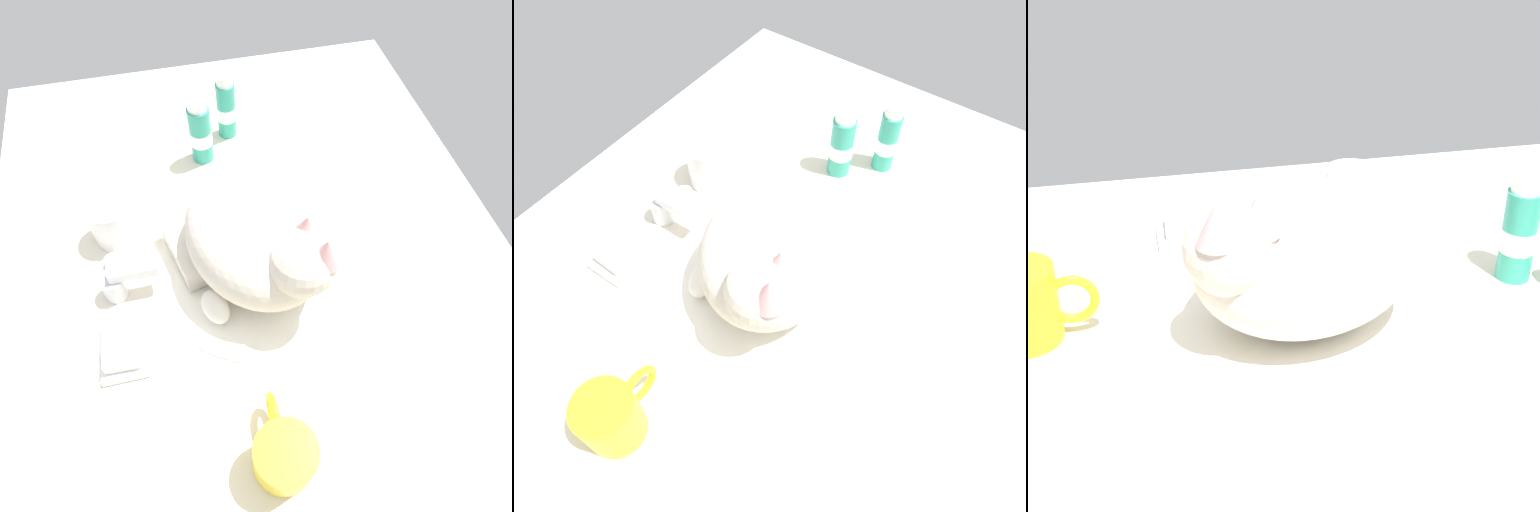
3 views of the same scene
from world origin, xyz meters
TOP-DOWN VIEW (x-y plane):
  - ground_plane at (0.00, 0.00)cm, footprint 110.00×82.50cm
  - sink_basin at (0.00, 0.00)cm, footprint 31.83×31.83cm
  - faucet at (0.00, 20.70)cm, footprint 13.09×8.86cm
  - cat at (-0.99, -0.25)cm, footprint 28.73×26.57cm
  - coffee_mug at (-28.25, 3.24)cm, footprint 11.37×7.36cm
  - rinse_cup at (11.00, 20.91)cm, footprint 6.87×6.87cm
  - soap_dish at (-9.54, 21.09)cm, footprint 9.00×6.40cm
  - soap_bar at (-9.54, 21.09)cm, footprint 6.99×4.94cm
  - toothpaste_bottle at (25.82, 4.12)cm, footprint 4.03×4.03cm
  - mouthwash_bottle at (31.27, -1.57)cm, footprint 3.59×3.59cm

SIDE VIEW (x-z plane):
  - ground_plane at x=0.00cm, z-range -3.00..0.00cm
  - sink_basin at x=0.00cm, z-range 0.00..0.67cm
  - soap_dish at x=-9.54cm, z-range 0.00..1.20cm
  - soap_bar at x=-9.54cm, z-range 1.20..3.34cm
  - faucet at x=0.00cm, z-range -0.52..5.84cm
  - rinse_cup at x=11.00cm, z-range 0.00..7.81cm
  - coffee_mug at x=-28.25cm, z-range 0.00..8.23cm
  - toothpaste_bottle at x=25.82cm, z-range -0.45..12.27cm
  - mouthwash_bottle at x=31.27cm, z-range -0.45..12.29cm
  - cat at x=-0.99cm, z-range -0.25..17.29cm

